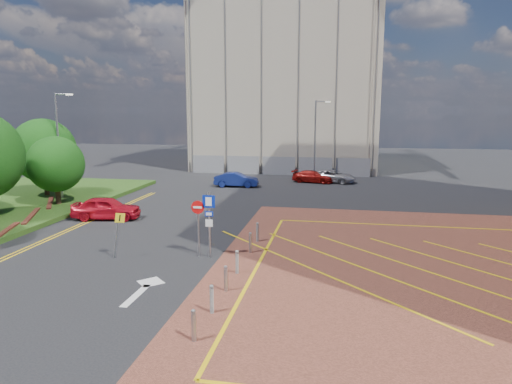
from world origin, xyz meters
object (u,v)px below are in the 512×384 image
(lamp_back, at_px, (316,136))
(car_silver_back, at_px, (333,176))
(sign_cluster, at_px, (205,218))
(lamp_left_far, at_px, (59,142))
(tree_c, at_px, (56,164))
(car_red_back, at_px, (313,177))
(car_blue_back, at_px, (236,180))
(tree_d, at_px, (44,151))
(car_red_left, at_px, (106,208))
(warning_sign, at_px, (118,229))

(lamp_back, xyz_separation_m, car_silver_back, (1.91, -2.31, -3.75))
(sign_cluster, bearing_deg, lamp_left_far, 143.18)
(car_silver_back, bearing_deg, tree_c, 147.11)
(tree_c, distance_m, sign_cluster, 16.53)
(lamp_left_far, distance_m, car_red_back, 23.04)
(car_blue_back, relative_size, car_red_back, 1.01)
(tree_d, xyz_separation_m, car_silver_back, (22.49, 12.69, -3.26))
(car_red_back, bearing_deg, lamp_left_far, 137.29)
(tree_d, relative_size, car_silver_back, 1.38)
(sign_cluster, xyz_separation_m, car_silver_back, (5.70, 24.70, -1.34))
(car_red_left, bearing_deg, tree_c, 52.96)
(tree_d, height_order, warning_sign, tree_d)
(sign_cluster, height_order, car_red_left, sign_cluster)
(tree_d, distance_m, lamp_left_far, 2.44)
(tree_d, bearing_deg, car_blue_back, 31.49)
(lamp_left_far, height_order, car_red_back, lamp_left_far)
(tree_c, relative_size, lamp_back, 0.61)
(warning_sign, bearing_deg, lamp_back, 74.43)
(tree_d, bearing_deg, lamp_left_far, -25.68)
(tree_c, xyz_separation_m, car_blue_back, (10.69, 11.39, -2.53))
(lamp_left_far, bearing_deg, tree_c, -65.29)
(sign_cluster, xyz_separation_m, car_red_left, (-8.60, 6.38, -1.21))
(tree_c, xyz_separation_m, warning_sign, (9.79, -9.96, -1.76))
(car_red_left, height_order, car_red_back, car_red_left)
(tree_c, height_order, sign_cluster, tree_c)
(car_blue_back, bearing_deg, sign_cluster, -174.13)
(lamp_back, bearing_deg, tree_c, -134.32)
(sign_cluster, height_order, car_red_back, sign_cluster)
(tree_d, relative_size, lamp_back, 0.76)
(tree_c, xyz_separation_m, car_red_back, (17.51, 15.21, -2.61))
(warning_sign, xyz_separation_m, car_silver_back, (9.71, 25.65, -0.82))
(lamp_back, bearing_deg, car_silver_back, -50.41)
(lamp_left_far, relative_size, car_red_back, 1.99)
(car_red_left, height_order, car_blue_back, car_red_left)
(car_red_left, relative_size, car_blue_back, 1.07)
(car_silver_back, bearing_deg, tree_d, 137.71)
(tree_d, distance_m, sign_cluster, 20.74)
(tree_c, distance_m, warning_sign, 14.08)
(tree_d, xyz_separation_m, car_red_back, (20.51, 12.21, -3.29))
(warning_sign, bearing_deg, car_red_back, 72.94)
(lamp_back, height_order, sign_cluster, lamp_back)
(warning_sign, height_order, car_red_left, warning_sign)
(car_red_back, relative_size, car_silver_back, 0.91)
(sign_cluster, height_order, car_blue_back, sign_cluster)
(tree_d, bearing_deg, warning_sign, -45.40)
(lamp_left_far, relative_size, car_silver_back, 1.82)
(car_red_left, distance_m, car_blue_back, 15.06)
(lamp_left_far, xyz_separation_m, lamp_back, (18.50, 16.00, -0.30))
(car_blue_back, bearing_deg, lamp_back, -48.95)
(warning_sign, xyz_separation_m, car_red_back, (7.73, 25.18, -0.85))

